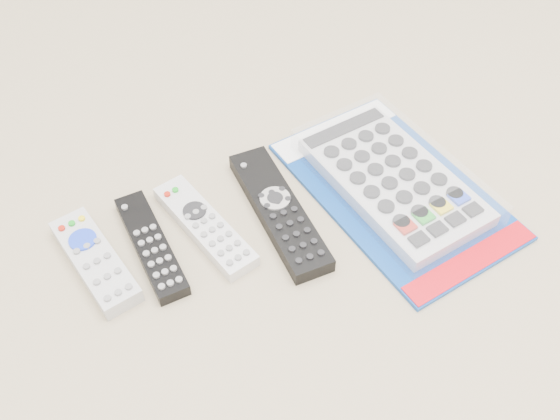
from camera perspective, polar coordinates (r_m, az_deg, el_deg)
name	(u,v)px	position (r m, az deg, el deg)	size (l,w,h in m)	color
remote_small_grey	(95,261)	(0.84, -16.55, -4.45)	(0.08, 0.17, 0.03)	#AFAFB1
remote_slim_black	(151,245)	(0.84, -11.70, -3.18)	(0.04, 0.18, 0.02)	black
remote_silver_dvd	(205,226)	(0.85, -6.88, -1.45)	(0.08, 0.19, 0.02)	silver
remote_large_black	(279,211)	(0.85, -0.08, -0.06)	(0.07, 0.24, 0.03)	black
jumbo_remote_packaged	(394,179)	(0.90, 10.36, 2.77)	(0.24, 0.36, 0.05)	navy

